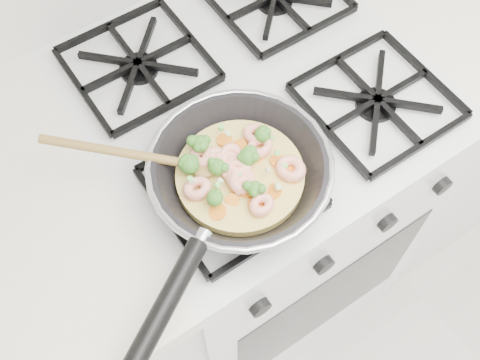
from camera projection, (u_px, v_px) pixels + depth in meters
stove at (251, 202)px, 1.42m from camera, size 0.60×0.60×0.92m
skillet at (237, 174)px, 0.89m from camera, size 0.43×0.38×0.09m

